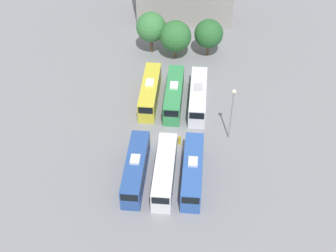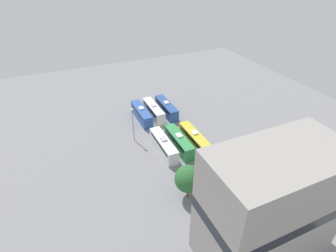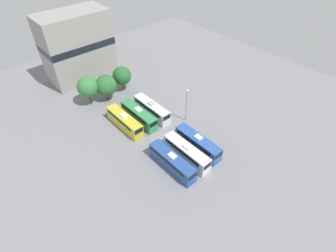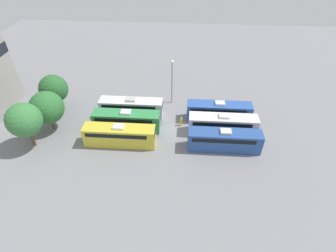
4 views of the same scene
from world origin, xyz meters
name	(u,v)px [view 2 (image 2 of 4)]	position (x,y,z in m)	size (l,w,h in m)	color
ground_plane	(166,131)	(0.00, 0.00, 0.00)	(108.46, 108.46, 0.00)	gray
bus_0	(166,108)	(-3.67, -7.87, 1.78)	(2.47, 10.93, 3.59)	#284C93
bus_1	(154,110)	(0.07, -7.98, 1.78)	(2.47, 10.93, 3.59)	silver
bus_2	(142,114)	(3.61, -7.65, 1.78)	(2.47, 10.93, 3.59)	#2D56A8
bus_3	(194,138)	(-3.66, 8.01, 1.78)	(2.47, 10.93, 3.59)	gold
bus_4	(179,141)	(0.05, 7.64, 1.78)	(2.47, 10.93, 3.59)	#338C4C
bus_5	(164,145)	(3.72, 7.50, 1.78)	(2.47, 10.93, 3.59)	silver
worker_person	(158,127)	(1.52, -1.29, 0.79)	(0.36, 0.36, 1.71)	gold
light_pole	(133,119)	(8.41, 0.67, 5.77)	(0.60, 0.60, 8.63)	gray
tree_0	(236,161)	(-4.93, 21.29, 4.96)	(5.08, 5.08, 7.52)	brown
tree_1	(212,166)	(-0.67, 20.03, 4.18)	(5.32, 5.32, 6.85)	brown
tree_2	(188,179)	(4.88, 21.22, 4.23)	(4.91, 4.91, 6.70)	brown
depot_building	(269,207)	(0.22, 34.52, 9.19)	(17.91, 9.48, 18.22)	gray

